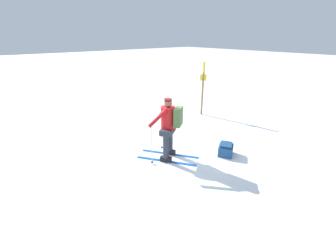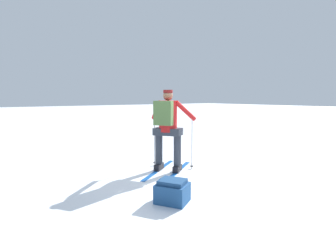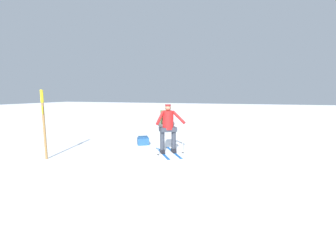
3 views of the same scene
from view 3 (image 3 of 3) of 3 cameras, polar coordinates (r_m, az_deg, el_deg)
The scene contains 5 objects.
ground_plane at distance 7.49m, azimuth -4.01°, elevation -7.14°, with size 80.00×80.00×0.00m, color white.
skier at distance 7.45m, azimuth -0.06°, elevation 0.25°, with size 1.30×1.59×1.63m.
dropped_backpack at distance 8.85m, azimuth -6.34°, elevation -3.74°, with size 0.56×0.54×0.33m.
trail_marker at distance 7.67m, azimuth -29.05°, elevation 1.66°, with size 0.17×0.20×2.10m.
rock_boulder at distance 12.89m, azimuth -0.54°, elevation 0.58°, with size 1.00×0.85×0.55m, color #474442.
Camera 3 is at (-2.76, 6.68, 1.97)m, focal length 24.00 mm.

